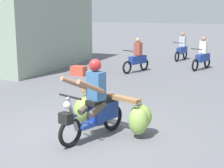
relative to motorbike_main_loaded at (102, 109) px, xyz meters
The scene contains 7 objects.
ground_plane 0.72m from the motorbike_main_loaded, 128.08° to the right, with size 120.00×120.00×0.00m, color slate.
motorbike_main_loaded is the anchor object (origin of this frame).
motorbike_distant_ahead_left 7.15m from the motorbike_main_loaded, 102.17° to the left, with size 0.75×1.54×1.40m.
motorbike_distant_ahead_right 11.07m from the motorbike_main_loaded, 92.40° to the left, with size 0.56×1.61×1.40m.
motorbike_distant_far_ahead 8.67m from the motorbike_main_loaded, 84.15° to the left, with size 0.71×1.56×1.40m.
shopfront_building 9.75m from the motorbike_main_loaded, 136.67° to the left, with size 4.39×6.20×3.59m.
produce_crate 6.40m from the motorbike_main_loaded, 121.99° to the left, with size 0.56×0.40×0.36m, color #CC4C38.
Camera 1 is at (3.11, -5.82, 2.50)m, focal length 54.87 mm.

